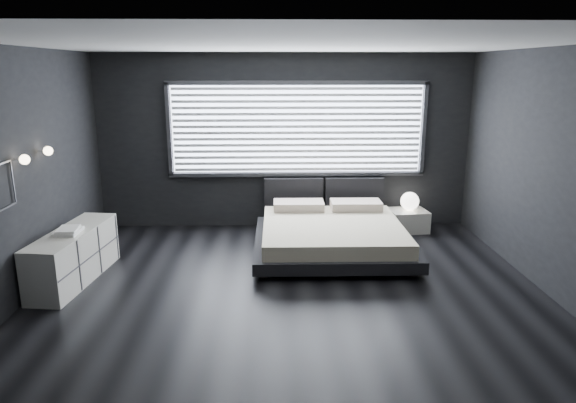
{
  "coord_description": "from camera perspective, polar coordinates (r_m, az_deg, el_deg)",
  "views": [
    {
      "loc": [
        -0.19,
        -5.52,
        2.56
      ],
      "look_at": [
        0.0,
        0.85,
        0.9
      ],
      "focal_mm": 32.0,
      "sensor_mm": 36.0,
      "label": 1
    }
  ],
  "objects": [
    {
      "name": "room",
      "position": [
        5.64,
        0.25,
        2.74
      ],
      "size": [
        6.04,
        6.0,
        2.8
      ],
      "color": "black",
      "rests_on": "ground"
    },
    {
      "name": "window",
      "position": [
        8.28,
        1.02,
        8.01
      ],
      "size": [
        4.14,
        0.09,
        1.52
      ],
      "color": "white",
      "rests_on": "ground"
    },
    {
      "name": "headboard",
      "position": [
        8.44,
        4.01,
        0.92
      ],
      "size": [
        1.96,
        0.16,
        0.52
      ],
      "color": "black",
      "rests_on": "ground"
    },
    {
      "name": "sconce_near",
      "position": [
        6.26,
        -27.25,
        4.17
      ],
      "size": [
        0.18,
        0.11,
        0.11
      ],
      "color": "silver",
      "rests_on": "ground"
    },
    {
      "name": "sconce_far",
      "position": [
        6.8,
        -25.13,
        5.11
      ],
      "size": [
        0.18,
        0.11,
        0.11
      ],
      "color": "silver",
      "rests_on": "ground"
    },
    {
      "name": "wall_art_lower",
      "position": [
        6.03,
        -29.18,
        1.45
      ],
      "size": [
        0.01,
        0.48,
        0.48
      ],
      "color": "#47474C",
      "rests_on": "ground"
    },
    {
      "name": "bed",
      "position": [
        7.35,
        4.9,
        -3.67
      ],
      "size": [
        2.19,
        2.09,
        0.56
      ],
      "color": "black",
      "rests_on": "ground"
    },
    {
      "name": "nightstand",
      "position": [
        8.53,
        13.15,
        -2.05
      ],
      "size": [
        0.64,
        0.55,
        0.34
      ],
      "primitive_type": "cube",
      "rotation": [
        0.0,
        0.0,
        0.11
      ],
      "color": "silver",
      "rests_on": "ground"
    },
    {
      "name": "orb_lamp",
      "position": [
        8.46,
        13.37,
        0.04
      ],
      "size": [
        0.29,
        0.29,
        0.29
      ],
      "primitive_type": "sphere",
      "color": "white",
      "rests_on": "nightstand"
    },
    {
      "name": "dresser",
      "position": [
        6.87,
        -22.66,
        -5.58
      ],
      "size": [
        0.64,
        1.65,
        0.64
      ],
      "color": "silver",
      "rests_on": "ground"
    },
    {
      "name": "book_stack",
      "position": [
        6.68,
        -23.25,
        -3.0
      ],
      "size": [
        0.27,
        0.36,
        0.07
      ],
      "color": "white",
      "rests_on": "dresser"
    }
  ]
}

